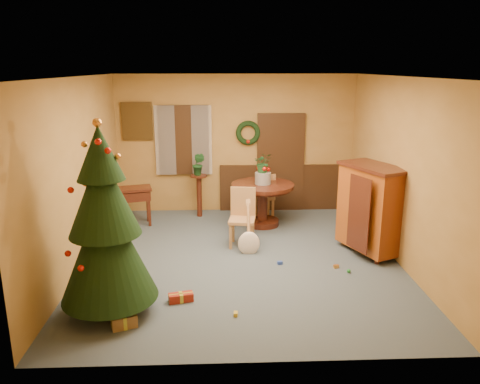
{
  "coord_description": "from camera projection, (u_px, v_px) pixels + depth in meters",
  "views": [
    {
      "loc": [
        -0.32,
        -7.07,
        3.05
      ],
      "look_at": [
        -0.01,
        0.4,
        1.03
      ],
      "focal_mm": 35.0,
      "sensor_mm": 36.0,
      "label": 1
    }
  ],
  "objects": [
    {
      "name": "stand_plant",
      "position": [
        199.0,
        164.0,
        9.54
      ],
      "size": [
        0.32,
        0.29,
        0.47
      ],
      "primitive_type": "imported",
      "rotation": [
        0.0,
        0.0,
        -0.41
      ],
      "color": "#19471E",
      "rests_on": "plant_stand"
    },
    {
      "name": "guitar",
      "position": [
        249.0,
        229.0,
        7.77
      ],
      "size": [
        0.4,
        0.58,
        0.84
      ],
      "primitive_type": null,
      "rotation": [
        -0.49,
        0.0,
        -0.06
      ],
      "color": "white",
      "rests_on": "floor"
    },
    {
      "name": "chair_near",
      "position": [
        242.0,
        215.0,
        8.15
      ],
      "size": [
        0.5,
        0.5,
        1.01
      ],
      "color": "olive",
      "rests_on": "floor"
    },
    {
      "name": "chair_far",
      "position": [
        264.0,
        195.0,
        9.52
      ],
      "size": [
        0.48,
        0.48,
        0.96
      ],
      "color": "olive",
      "rests_on": "floor"
    },
    {
      "name": "toy_b",
      "position": [
        349.0,
        271.0,
        7.13
      ],
      "size": [
        0.06,
        0.06,
        0.06
      ],
      "primitive_type": "sphere",
      "color": "#248431",
      "rests_on": "floor"
    },
    {
      "name": "sideboard",
      "position": [
        371.0,
        207.0,
        7.71
      ],
      "size": [
        1.03,
        1.32,
        1.51
      ],
      "color": "#501609",
      "rests_on": "floor"
    },
    {
      "name": "christmas_tree",
      "position": [
        105.0,
        225.0,
        5.69
      ],
      "size": [
        1.2,
        1.2,
        2.48
      ],
      "color": "#382111",
      "rests_on": "floor"
    },
    {
      "name": "gift_b",
      "position": [
        118.0,
        308.0,
        5.87
      ],
      "size": [
        0.29,
        0.29,
        0.24
      ],
      "color": "maroon",
      "rests_on": "floor"
    },
    {
      "name": "gift_a",
      "position": [
        124.0,
        320.0,
        5.66
      ],
      "size": [
        0.36,
        0.31,
        0.16
      ],
      "color": "brown",
      "rests_on": "floor"
    },
    {
      "name": "plant_stand",
      "position": [
        199.0,
        191.0,
        9.69
      ],
      "size": [
        0.34,
        0.34,
        0.88
      ],
      "color": "black",
      "rests_on": "floor"
    },
    {
      "name": "writing_desk",
      "position": [
        129.0,
        197.0,
        9.12
      ],
      "size": [
        0.94,
        0.62,
        0.76
      ],
      "color": "black",
      "rests_on": "floor"
    },
    {
      "name": "gift_d",
      "position": [
        181.0,
        297.0,
        6.26
      ],
      "size": [
        0.35,
        0.21,
        0.12
      ],
      "color": "maroon",
      "rests_on": "floor"
    },
    {
      "name": "gift_c",
      "position": [
        119.0,
        275.0,
        6.93
      ],
      "size": [
        0.26,
        0.2,
        0.13
      ],
      "color": "brown",
      "rests_on": "floor"
    },
    {
      "name": "toy_c",
      "position": [
        236.0,
        314.0,
        5.9
      ],
      "size": [
        0.06,
        0.08,
        0.05
      ],
      "primitive_type": "cube",
      "rotation": [
        0.0,
        0.0,
        1.47
      ],
      "color": "gold",
      "rests_on": "floor"
    },
    {
      "name": "toy_e",
      "position": [
        336.0,
        266.0,
        7.3
      ],
      "size": [
        0.09,
        0.07,
        0.05
      ],
      "primitive_type": "cube",
      "rotation": [
        0.0,
        0.0,
        0.22
      ],
      "color": "orange",
      "rests_on": "floor"
    },
    {
      "name": "room_envelope",
      "position": [
        246.0,
        160.0,
        9.95
      ],
      "size": [
        5.5,
        5.5,
        5.5
      ],
      "color": "#35454D",
      "rests_on": "ground"
    },
    {
      "name": "toy_d",
      "position": [
        252.0,
        249.0,
        7.98
      ],
      "size": [
        0.06,
        0.06,
        0.06
      ],
      "primitive_type": "sphere",
      "color": "red",
      "rests_on": "floor"
    },
    {
      "name": "centerpiece_plant",
      "position": [
        263.0,
        163.0,
        8.96
      ],
      "size": [
        0.34,
        0.3,
        0.38
      ],
      "primitive_type": "imported",
      "color": "#1E4C23",
      "rests_on": "urn"
    },
    {
      "name": "toy_a",
      "position": [
        280.0,
        263.0,
        7.43
      ],
      "size": [
        0.09,
        0.07,
        0.05
      ],
      "primitive_type": "cube",
      "rotation": [
        0.0,
        0.0,
        0.22
      ],
      "color": "#2949B5",
      "rests_on": "floor"
    },
    {
      "name": "dining_table",
      "position": [
        263.0,
        196.0,
        9.14
      ],
      "size": [
        1.22,
        1.22,
        0.84
      ],
      "color": "black",
      "rests_on": "floor"
    },
    {
      "name": "urn",
      "position": [
        263.0,
        178.0,
        9.04
      ],
      "size": [
        0.31,
        0.31,
        0.23
      ],
      "primitive_type": "cylinder",
      "color": "slate",
      "rests_on": "dining_table"
    }
  ]
}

